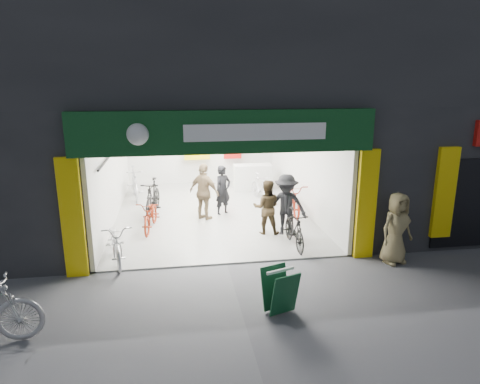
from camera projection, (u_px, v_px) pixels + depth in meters
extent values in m
plane|color=#56565B|center=(227.00, 265.00, 9.78)|extent=(60.00, 60.00, 0.00)
cube|color=#232326|center=(237.00, 24.00, 13.23)|extent=(16.00, 10.00, 4.50)
cube|color=#232326|center=(31.00, 157.00, 13.28)|extent=(5.00, 10.00, 3.50)
cube|color=#232326|center=(378.00, 148.00, 15.01)|extent=(6.00, 10.00, 3.50)
cube|color=#9E9E99|center=(211.00, 212.00, 13.59)|extent=(6.00, 8.00, 0.04)
cube|color=silver|center=(201.00, 144.00, 17.10)|extent=(6.00, 0.20, 3.20)
cube|color=silver|center=(112.00, 166.00, 12.74)|extent=(0.10, 8.00, 3.20)
cube|color=silver|center=(302.00, 160.00, 13.63)|extent=(0.10, 8.00, 3.20)
cube|color=white|center=(209.00, 109.00, 12.76)|extent=(6.00, 8.00, 0.10)
cube|color=black|center=(225.00, 116.00, 9.01)|extent=(6.00, 0.30, 0.30)
cube|color=#0D3B1B|center=(227.00, 132.00, 8.88)|extent=(6.40, 0.25, 0.90)
cube|color=white|center=(256.00, 132.00, 8.84)|extent=(3.00, 0.02, 0.35)
cube|color=yellow|center=(72.00, 219.00, 8.90)|extent=(0.45, 0.12, 2.60)
cube|color=yellow|center=(366.00, 205.00, 9.88)|extent=(0.45, 0.12, 2.60)
cube|color=yellow|center=(444.00, 193.00, 10.12)|extent=(0.50, 0.12, 2.20)
cylinder|color=black|center=(112.00, 153.00, 12.06)|extent=(0.06, 5.00, 0.06)
cube|color=silver|center=(252.00, 178.00, 16.13)|extent=(1.40, 0.60, 1.00)
cube|color=white|center=(220.00, 120.00, 10.11)|extent=(1.30, 0.35, 0.04)
cube|color=white|center=(212.00, 114.00, 11.83)|extent=(1.30, 0.35, 0.04)
cube|color=white|center=(207.00, 109.00, 13.54)|extent=(1.30, 0.35, 0.04)
cube|color=white|center=(203.00, 106.00, 15.26)|extent=(1.30, 0.35, 0.04)
imported|color=silver|center=(116.00, 241.00, 9.85)|extent=(1.02, 1.96, 0.98)
imported|color=black|center=(153.00, 197.00, 13.24)|extent=(0.84, 1.92, 1.12)
imported|color=maroon|center=(151.00, 215.00, 11.91)|extent=(0.81, 1.77, 0.89)
imported|color=#B1B1B6|center=(135.00, 183.00, 14.94)|extent=(0.83, 1.97, 1.15)
imported|color=black|center=(294.00, 229.00, 10.68)|extent=(0.46, 1.62, 0.97)
imported|color=maroon|center=(292.00, 198.00, 13.33)|extent=(0.76, 1.97, 1.02)
imported|color=silver|center=(260.00, 187.00, 14.82)|extent=(0.71, 1.62, 0.94)
imported|color=black|center=(223.00, 191.00, 13.17)|extent=(0.68, 0.62, 1.56)
imported|color=#3D2E1B|center=(266.00, 208.00, 11.51)|extent=(0.84, 0.72, 1.52)
imported|color=black|center=(286.00, 205.00, 11.39)|extent=(1.25, 1.00, 1.69)
imported|color=#7D6648|center=(204.00, 192.00, 12.63)|extent=(1.05, 0.97, 1.73)
imported|color=olive|center=(396.00, 228.00, 9.70)|extent=(0.93, 0.73, 1.67)
cube|color=#104324|center=(285.00, 295.00, 7.53)|extent=(0.56, 0.35, 0.80)
cube|color=#104324|center=(275.00, 287.00, 7.83)|extent=(0.56, 0.35, 0.80)
cube|color=white|center=(280.00, 271.00, 7.58)|extent=(0.54, 0.22, 0.05)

